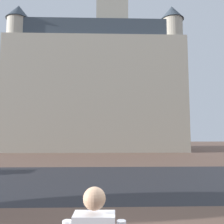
% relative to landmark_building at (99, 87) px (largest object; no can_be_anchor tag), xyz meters
% --- Properties ---
extents(ground_plane, '(120.00, 120.00, 0.00)m').
position_rel_landmark_building_xyz_m(ground_plane, '(1.71, -21.72, -9.58)').
color(ground_plane, brown).
extents(street_asphalt_strip, '(120.00, 8.83, 0.00)m').
position_rel_landmark_building_xyz_m(street_asphalt_strip, '(1.71, -23.08, -9.58)').
color(street_asphalt_strip, '#2D2D33').
rests_on(street_asphalt_strip, ground_plane).
extents(landmark_building, '(24.08, 13.50, 33.85)m').
position_rel_landmark_building_xyz_m(landmark_building, '(0.00, 0.00, 0.00)').
color(landmark_building, '#B2A893').
rests_on(landmark_building, ground_plane).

